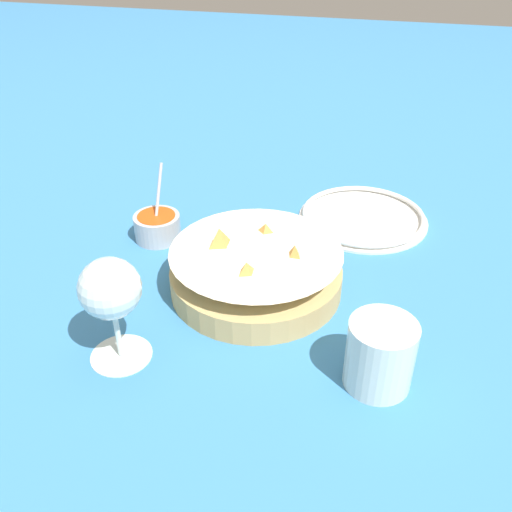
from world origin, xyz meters
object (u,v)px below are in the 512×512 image
object	(u,v)px
beer_mug	(380,356)
side_plate	(363,216)
food_basket	(255,271)
sauce_cup	(157,226)
wine_glass	(110,292)

from	to	relation	value
beer_mug	side_plate	world-z (taller)	beer_mug
food_basket	side_plate	xyz separation A→B (m)	(0.24, -0.13, -0.02)
sauce_cup	side_plate	distance (m)	0.35
beer_mug	food_basket	bearing A→B (deg)	52.18
food_basket	side_plate	size ratio (longest dim) A/B	1.11
wine_glass	beer_mug	size ratio (longest dim) A/B	1.24
side_plate	wine_glass	bearing A→B (deg)	147.71
food_basket	side_plate	bearing A→B (deg)	-29.23
food_basket	beer_mug	xyz separation A→B (m)	(-0.14, -0.18, 0.01)
wine_glass	side_plate	distance (m)	0.50
sauce_cup	beer_mug	distance (m)	0.44
beer_mug	side_plate	bearing A→B (deg)	7.42
sauce_cup	side_plate	bearing A→B (deg)	-66.37
food_basket	beer_mug	world-z (taller)	food_basket
food_basket	wine_glass	bearing A→B (deg)	143.87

